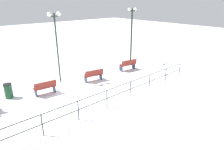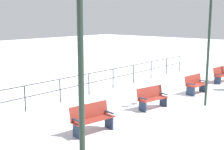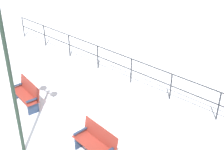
{
  "view_description": "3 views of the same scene",
  "coord_description": "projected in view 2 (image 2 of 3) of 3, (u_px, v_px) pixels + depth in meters",
  "views": [
    {
      "loc": [
        -11.35,
        6.22,
        5.61
      ],
      "look_at": [
        -2.51,
        -1.55,
        1.17
      ],
      "focal_mm": 32.14,
      "sensor_mm": 36.0,
      "label": 1
    },
    {
      "loc": [
        6.74,
        -12.45,
        3.76
      ],
      "look_at": [
        -2.45,
        -1.73,
        1.14
      ],
      "focal_mm": 50.2,
      "sensor_mm": 36.0,
      "label": 2
    },
    {
      "loc": [
        4.73,
        6.59,
        6.43
      ],
      "look_at": [
        -2.1,
        0.54,
        1.29
      ],
      "focal_mm": 50.13,
      "sensor_mm": 36.0,
      "label": 3
    }
  ],
  "objects": [
    {
      "name": "ground_plane",
      "position": [
        177.0,
        101.0,
        14.29
      ],
      "size": [
        80.0,
        80.0,
        0.0
      ],
      "primitive_type": "plane",
      "color": "white",
      "rests_on": "ground"
    },
    {
      "name": "bench_third",
      "position": [
        196.0,
        84.0,
        15.55
      ],
      "size": [
        0.72,
        1.42,
        0.92
      ],
      "rotation": [
        0.0,
        0.0,
        -0.11
      ],
      "color": "maroon",
      "rests_on": "ground"
    },
    {
      "name": "bench_fourth",
      "position": [
        222.0,
        74.0,
        18.3
      ],
      "size": [
        0.6,
        1.64,
        0.91
      ],
      "rotation": [
        0.0,
        0.0,
        -0.07
      ],
      "color": "maroon",
      "rests_on": "ground"
    },
    {
      "name": "bench_nearest",
      "position": [
        92.0,
        118.0,
        10.28
      ],
      "size": [
        0.76,
        1.58,
        0.95
      ],
      "rotation": [
        0.0,
        0.0,
        -0.16
      ],
      "color": "maroon",
      "rests_on": "ground"
    },
    {
      "name": "lamppost_near",
      "position": [
        80.0,
        40.0,
        7.45
      ],
      "size": [
        0.28,
        1.02,
        4.96
      ],
      "color": "#1E2D23",
      "rests_on": "ground"
    },
    {
      "name": "waterfront_railing",
      "position": [
        113.0,
        75.0,
        16.63
      ],
      "size": [
        0.05,
        14.63,
        1.08
      ],
      "color": "#26282D",
      "rests_on": "ground"
    },
    {
      "name": "bench_second",
      "position": [
        152.0,
        98.0,
        13.0
      ],
      "size": [
        0.76,
        1.5,
        0.9
      ],
      "rotation": [
        0.0,
        0.0,
        -0.19
      ],
      "color": "maroon",
      "rests_on": "ground"
    },
    {
      "name": "lamppost_middle",
      "position": [
        210.0,
        20.0,
        12.88
      ],
      "size": [
        0.31,
        0.96,
        4.89
      ],
      "color": "#1E2D23",
      "rests_on": "ground"
    }
  ]
}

